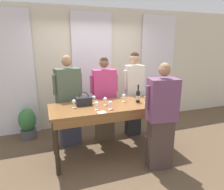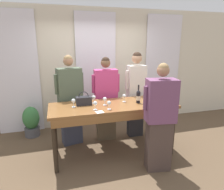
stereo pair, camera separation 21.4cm
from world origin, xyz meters
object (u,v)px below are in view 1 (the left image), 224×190
wine_glass_front_mid (146,92)px  wine_glass_front_right (74,102)px  guest_olive_jacket (69,102)px  guest_pink_top (104,99)px  potted_plant (28,123)px  wine_bottle (138,96)px  wine_glass_back_left (146,98)px  guest_cream_sweater (134,93)px  wine_glass_center_right (105,99)px  tasting_bar (114,110)px  handbag (84,101)px  wine_glass_center_left (94,98)px  wine_glass_center_mid (110,103)px  wine_glass_back_mid (97,104)px  wine_glass_front_left (124,96)px  host_pouring (161,118)px

wine_glass_front_mid → wine_glass_front_right: bearing=-171.0°
guest_olive_jacket → guest_pink_top: 0.72m
guest_pink_top → potted_plant: 1.73m
wine_bottle → wine_glass_back_left: size_ratio=2.29×
guest_cream_sweater → guest_olive_jacket: bearing=180.0°
wine_bottle → guest_pink_top: size_ratio=0.19×
wine_glass_center_right → wine_glass_back_left: 0.74m
tasting_bar → handbag: size_ratio=8.31×
wine_glass_center_left → guest_cream_sweater: bearing=23.9°
handbag → guest_olive_jacket: guest_olive_jacket is taller
wine_bottle → wine_glass_front_mid: (0.33, 0.31, -0.02)m
wine_glass_front_mid → wine_glass_center_mid: same height
wine_glass_front_mid → wine_glass_center_mid: bearing=-151.2°
wine_glass_back_mid → handbag: bearing=113.8°
wine_glass_back_left → wine_glass_center_mid: bearing=-170.8°
wine_glass_front_left → wine_glass_front_mid: bearing=17.1°
wine_glass_center_mid → potted_plant: size_ratio=0.21×
guest_olive_jacket → host_pouring: guest_olive_jacket is taller
handbag → potted_plant: handbag is taller
wine_glass_front_right → guest_pink_top: bearing=38.8°
tasting_bar → wine_glass_center_right: size_ratio=15.39×
wine_glass_front_left → guest_cream_sweater: size_ratio=0.08×
wine_glass_center_left → potted_plant: bearing=140.5°
wine_glass_center_right → handbag: bearing=161.0°
wine_glass_front_left → guest_pink_top: size_ratio=0.08×
wine_glass_center_mid → wine_glass_center_right: 0.24m
wine_glass_center_left → potted_plant: 1.73m
wine_glass_front_right → wine_glass_back_left: bearing=-7.3°
handbag → wine_glass_center_left: size_ratio=1.85×
handbag → guest_olive_jacket: 0.54m
wine_glass_back_mid → guest_cream_sweater: bearing=37.8°
handbag → guest_cream_sweater: guest_cream_sweater is taller
wine_bottle → wine_glass_back_mid: 0.84m
handbag → wine_glass_front_mid: bearing=6.8°
wine_glass_front_left → wine_glass_center_right: (-0.39, -0.10, 0.00)m
guest_olive_jacket → potted_plant: size_ratio=2.66×
host_pouring → wine_bottle: bearing=99.8°
wine_glass_center_mid → wine_glass_back_mid: same height
wine_glass_center_mid → host_pouring: bearing=-30.4°
wine_bottle → guest_olive_jacket: (-1.16, 0.64, -0.17)m
wine_glass_back_left → wine_glass_back_mid: (-0.94, -0.08, 0.00)m
wine_glass_center_left → guest_olive_jacket: guest_olive_jacket is taller
wine_glass_front_right → guest_pink_top: 0.92m
wine_glass_center_right → guest_olive_jacket: bearing=132.3°
tasting_bar → wine_glass_front_left: wine_glass_front_left is taller
wine_glass_center_right → guest_olive_jacket: (-0.55, 0.61, -0.15)m
wine_glass_center_mid → potted_plant: (-1.39, 1.41, -0.71)m
guest_pink_top → host_pouring: (0.55, -1.26, -0.02)m
wine_glass_center_mid → potted_plant: bearing=134.6°
wine_bottle → wine_glass_front_mid: bearing=42.7°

